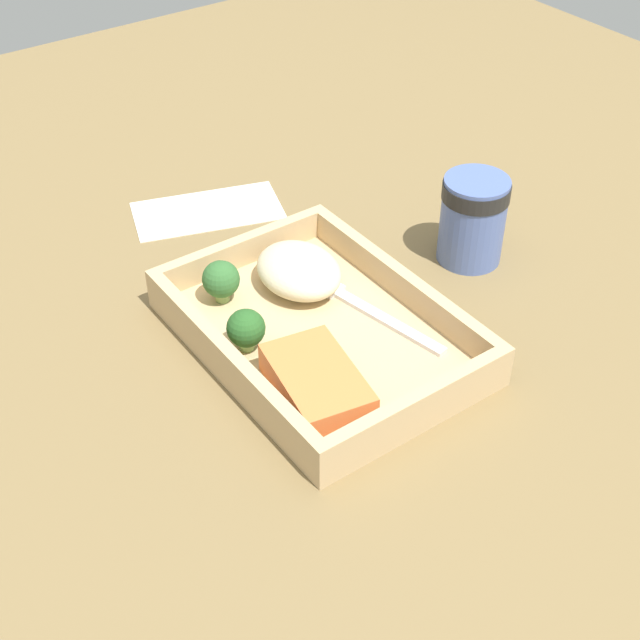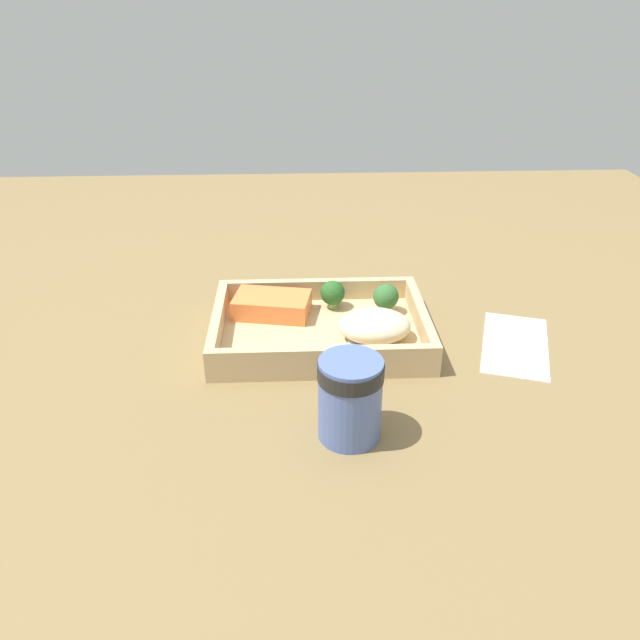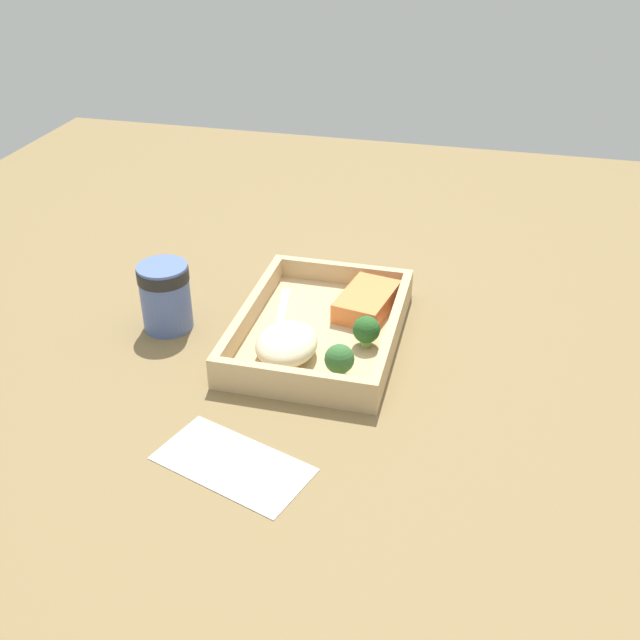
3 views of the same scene
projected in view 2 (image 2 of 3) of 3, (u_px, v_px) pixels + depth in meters
The scene contains 10 objects.
ground_plane at pixel (320, 344), 82.58cm from camera, with size 160.00×160.00×2.00cm, color olive.
takeout_tray at pixel (320, 334), 81.81cm from camera, with size 27.64×19.88×1.20cm, color tan.
tray_rim at pixel (320, 320), 80.84cm from camera, with size 27.64×19.88×2.87cm.
salmon_fillet at pixel (272, 305), 84.89cm from camera, with size 10.09×6.16×2.71cm, color orange.
mashed_potatoes at pixel (375, 326), 78.78cm from camera, with size 9.16×7.37×3.68cm, color beige.
broccoli_floret_1 at pixel (333, 293), 86.14cm from camera, with size 3.39×3.39×3.97cm.
broccoli_floret_2 at pixel (386, 297), 84.80cm from camera, with size 3.50×3.50×4.17cm.
fork at pixel (324, 350), 76.80cm from camera, with size 15.83×4.60×0.44cm.
paper_cup at pixel (350, 395), 62.22cm from camera, with size 6.62×6.62×9.01cm.
receipt_slip at pixel (515, 344), 80.48cm from camera, with size 8.08×15.89×0.24cm, color white.
Camera 2 is at (-3.17, -70.88, 41.37)cm, focal length 35.00 mm.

